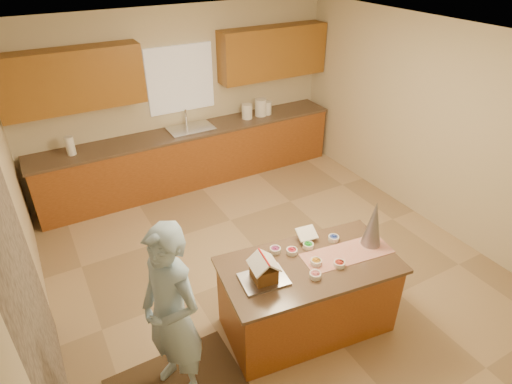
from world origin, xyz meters
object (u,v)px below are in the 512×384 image
Objects in this scene: tinsel_tree at (374,224)px; gingerbread_house at (264,270)px; island_base at (307,297)px; boy at (172,316)px.

tinsel_tree is 1.23m from gingerbread_house.
gingerbread_house is at bearing -174.81° from island_base.
boy is at bearing -171.80° from island_base.
gingerbread_house is at bearing 71.11° from boy.
boy is at bearing 179.10° from tinsel_tree.
island_base is 0.99m from tinsel_tree.
island_base is at bearing 69.41° from boy.
tinsel_tree is 1.75× the size of gingerbread_house.
island_base is 0.75m from gingerbread_house.
tinsel_tree is at bearing 3.67° from island_base.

